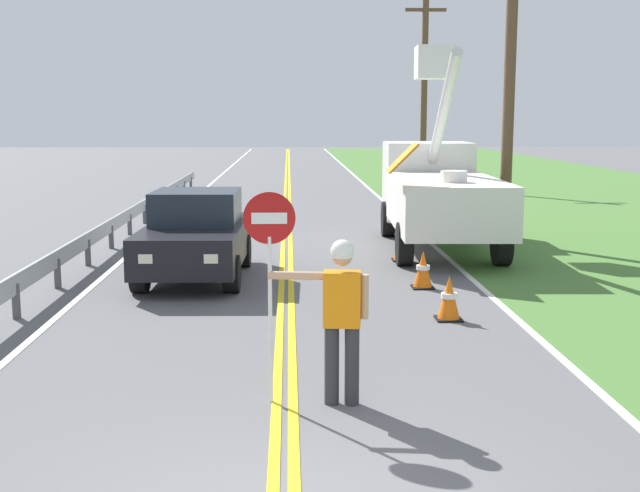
{
  "coord_description": "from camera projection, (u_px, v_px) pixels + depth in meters",
  "views": [
    {
      "loc": [
        0.06,
        -5.69,
        3.11
      ],
      "look_at": [
        0.52,
        6.29,
        1.2
      ],
      "focal_mm": 45.46,
      "sensor_mm": 36.0,
      "label": 1
    }
  ],
  "objects": [
    {
      "name": "centerline_yellow_left",
      "position": [
        284.0,
        216.0,
        25.83
      ],
      "size": [
        0.11,
        110.0,
        0.01
      ],
      "primitive_type": "cube",
      "color": "yellow",
      "rests_on": "ground"
    },
    {
      "name": "centerline_yellow_right",
      "position": [
        290.0,
        215.0,
        25.84
      ],
      "size": [
        0.11,
        110.0,
        0.01
      ],
      "primitive_type": "cube",
      "color": "yellow",
      "rests_on": "ground"
    },
    {
      "name": "edge_line_right",
      "position": [
        399.0,
        215.0,
        25.97
      ],
      "size": [
        0.12,
        110.0,
        0.01
      ],
      "primitive_type": "cube",
      "color": "silver",
      "rests_on": "ground"
    },
    {
      "name": "edge_line_left",
      "position": [
        174.0,
        216.0,
        25.7
      ],
      "size": [
        0.12,
        110.0,
        0.01
      ],
      "primitive_type": "cube",
      "color": "silver",
      "rests_on": "ground"
    },
    {
      "name": "flagger_worker",
      "position": [
        341.0,
        311.0,
        8.72
      ],
      "size": [
        1.08,
        0.28,
        1.83
      ],
      "color": "#2D2D33",
      "rests_on": "ground"
    },
    {
      "name": "stop_sign_paddle",
      "position": [
        270.0,
        250.0,
        8.66
      ],
      "size": [
        0.56,
        0.04,
        2.33
      ],
      "color": "silver",
      "rests_on": "ground"
    },
    {
      "name": "utility_bucket_truck",
      "position": [
        437.0,
        189.0,
        19.49
      ],
      "size": [
        2.91,
        6.89,
        4.85
      ],
      "color": "white",
      "rests_on": "ground"
    },
    {
      "name": "oncoming_sedan_nearest",
      "position": [
        196.0,
        236.0,
        15.7
      ],
      "size": [
        2.01,
        4.15,
        1.7
      ],
      "color": "black",
      "rests_on": "ground"
    },
    {
      "name": "utility_pole_near",
      "position": [
        510.0,
        54.0,
        19.62
      ],
      "size": [
        1.8,
        0.28,
        8.87
      ],
      "color": "brown",
      "rests_on": "ground"
    },
    {
      "name": "utility_pole_mid",
      "position": [
        424.0,
        89.0,
        35.8
      ],
      "size": [
        1.8,
        0.28,
        8.34
      ],
      "color": "brown",
      "rests_on": "ground"
    },
    {
      "name": "traffic_cone_lead",
      "position": [
        449.0,
        299.0,
        12.52
      ],
      "size": [
        0.4,
        0.4,
        0.7
      ],
      "color": "orange",
      "rests_on": "ground"
    },
    {
      "name": "traffic_cone_mid",
      "position": [
        423.0,
        270.0,
        14.86
      ],
      "size": [
        0.4,
        0.4,
        0.7
      ],
      "color": "orange",
      "rests_on": "ground"
    },
    {
      "name": "traffic_cone_tail",
      "position": [
        402.0,
        245.0,
        17.7
      ],
      "size": [
        0.4,
        0.4,
        0.7
      ],
      "color": "orange",
      "rests_on": "ground"
    },
    {
      "name": "guardrail_left_shoulder",
      "position": [
        121.0,
        221.0,
        20.45
      ],
      "size": [
        0.1,
        32.0,
        0.71
      ],
      "color": "#9EA0A3",
      "rests_on": "ground"
    }
  ]
}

